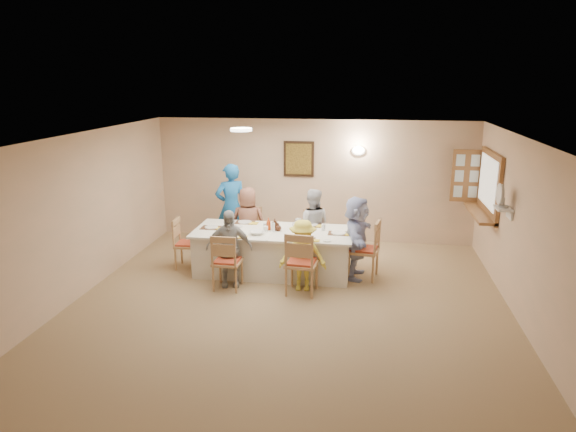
% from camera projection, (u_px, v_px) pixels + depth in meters
% --- Properties ---
extents(ground, '(7.00, 7.00, 0.00)m').
position_uv_depth(ground, '(287.00, 310.00, 7.53)').
color(ground, '#91785A').
extents(room_walls, '(7.00, 7.00, 7.00)m').
position_uv_depth(room_walls, '(287.00, 210.00, 7.13)').
color(room_walls, '#C5A88B').
rests_on(room_walls, ground).
extents(wall_picture, '(0.62, 0.05, 0.72)m').
position_uv_depth(wall_picture, '(299.00, 159.00, 10.43)').
color(wall_picture, black).
rests_on(wall_picture, room_walls).
extents(wall_sconce, '(0.26, 0.09, 0.18)m').
position_uv_depth(wall_sconce, '(358.00, 151.00, 10.18)').
color(wall_sconce, white).
rests_on(wall_sconce, room_walls).
extents(ceiling_light, '(0.36, 0.36, 0.05)m').
position_uv_depth(ceiling_light, '(241.00, 130.00, 8.47)').
color(ceiling_light, white).
rests_on(ceiling_light, room_walls).
extents(serving_hatch, '(0.06, 1.50, 1.15)m').
position_uv_depth(serving_hatch, '(490.00, 184.00, 8.95)').
color(serving_hatch, brown).
rests_on(serving_hatch, room_walls).
extents(hatch_sill, '(0.30, 1.50, 0.05)m').
position_uv_depth(hatch_sill, '(479.00, 213.00, 9.10)').
color(hatch_sill, brown).
rests_on(hatch_sill, room_walls).
extents(shutter_door, '(0.55, 0.04, 1.00)m').
position_uv_depth(shutter_door, '(466.00, 176.00, 9.71)').
color(shutter_door, brown).
rests_on(shutter_door, room_walls).
extents(fan_shelf, '(0.22, 0.36, 0.03)m').
position_uv_depth(fan_shelf, '(503.00, 208.00, 7.70)').
color(fan_shelf, white).
rests_on(fan_shelf, room_walls).
extents(desk_fan, '(0.30, 0.30, 0.28)m').
position_uv_depth(desk_fan, '(502.00, 199.00, 7.67)').
color(desk_fan, '#A5A5A8').
rests_on(desk_fan, fan_shelf).
extents(dining_table, '(2.72, 1.15, 0.76)m').
position_uv_depth(dining_table, '(273.00, 252.00, 8.90)').
color(dining_table, white).
rests_on(dining_table, ground).
extents(chair_back_left, '(0.46, 0.46, 0.93)m').
position_uv_depth(chair_back_left, '(250.00, 232.00, 9.73)').
color(chair_back_left, tan).
rests_on(chair_back_left, ground).
extents(chair_back_right, '(0.46, 0.46, 0.92)m').
position_uv_depth(chair_back_right, '(313.00, 235.00, 9.55)').
color(chair_back_right, tan).
rests_on(chair_back_right, ground).
extents(chair_front_left, '(0.46, 0.46, 0.94)m').
position_uv_depth(chair_front_left, '(227.00, 261.00, 8.20)').
color(chair_front_left, tan).
rests_on(chair_front_left, ground).
extents(chair_front_right, '(0.53, 0.53, 1.03)m').
position_uv_depth(chair_front_right, '(302.00, 262.00, 8.01)').
color(chair_front_right, tan).
rests_on(chair_front_right, ground).
extents(chair_left_end, '(0.46, 0.46, 0.91)m').
position_uv_depth(chair_left_end, '(188.00, 243.00, 9.11)').
color(chair_left_end, tan).
rests_on(chair_left_end, ground).
extents(chair_right_end, '(0.57, 0.57, 1.02)m').
position_uv_depth(chair_right_end, '(364.00, 249.00, 8.64)').
color(chair_right_end, tan).
rests_on(chair_right_end, ground).
extents(diner_back_left, '(0.75, 0.56, 1.36)m').
position_uv_depth(diner_back_left, '(248.00, 223.00, 9.56)').
color(diner_back_left, brown).
rests_on(diner_back_left, ground).
extents(diner_back_right, '(0.68, 0.53, 1.37)m').
position_uv_depth(diner_back_right, '(312.00, 225.00, 9.38)').
color(diner_back_right, '#B9B8C3').
rests_on(diner_back_right, ground).
extents(diner_front_left, '(0.87, 0.60, 1.27)m').
position_uv_depth(diner_front_left, '(229.00, 248.00, 8.27)').
color(diner_front_left, '#A3A3A3').
rests_on(diner_front_left, ground).
extents(diner_front_right, '(0.80, 0.52, 1.16)m').
position_uv_depth(diner_front_right, '(303.00, 255.00, 8.11)').
color(diner_front_right, yellow).
rests_on(diner_front_right, ground).
extents(diner_right_end, '(1.36, 0.57, 1.41)m').
position_uv_depth(diner_right_end, '(356.00, 237.00, 8.60)').
color(diner_right_end, '#B5BFEC').
rests_on(diner_right_end, ground).
extents(caregiver, '(0.99, 0.96, 1.71)m').
position_uv_depth(caregiver, '(231.00, 207.00, 10.03)').
color(caregiver, '#1C67B3').
rests_on(caregiver, ground).
extents(placemat_fl, '(0.36, 0.27, 0.01)m').
position_uv_depth(placemat_fl, '(233.00, 236.00, 8.49)').
color(placemat_fl, '#472B19').
rests_on(placemat_fl, dining_table).
extents(plate_fl, '(0.25, 0.25, 0.02)m').
position_uv_depth(plate_fl, '(233.00, 235.00, 8.49)').
color(plate_fl, white).
rests_on(plate_fl, dining_table).
extents(napkin_fl, '(0.14, 0.14, 0.01)m').
position_uv_depth(napkin_fl, '(243.00, 237.00, 8.41)').
color(napkin_fl, gold).
rests_on(napkin_fl, dining_table).
extents(placemat_fr, '(0.33, 0.24, 0.01)m').
position_uv_depth(placemat_fr, '(305.00, 239.00, 8.31)').
color(placemat_fr, '#472B19').
rests_on(placemat_fr, dining_table).
extents(plate_fr, '(0.25, 0.25, 0.02)m').
position_uv_depth(plate_fr, '(305.00, 239.00, 8.31)').
color(plate_fr, white).
rests_on(plate_fr, dining_table).
extents(napkin_fr, '(0.13, 0.13, 0.01)m').
position_uv_depth(napkin_fr, '(316.00, 241.00, 8.23)').
color(napkin_fr, gold).
rests_on(napkin_fr, dining_table).
extents(placemat_bl, '(0.34, 0.25, 0.01)m').
position_uv_depth(placemat_bl, '(245.00, 222.00, 9.29)').
color(placemat_bl, '#472B19').
rests_on(placemat_bl, dining_table).
extents(plate_bl, '(0.25, 0.25, 0.02)m').
position_uv_depth(plate_bl, '(245.00, 222.00, 9.29)').
color(plate_bl, white).
rests_on(plate_bl, dining_table).
extents(napkin_bl, '(0.15, 0.15, 0.01)m').
position_uv_depth(napkin_bl, '(254.00, 223.00, 9.21)').
color(napkin_bl, gold).
rests_on(napkin_bl, dining_table).
extents(placemat_br, '(0.38, 0.28, 0.01)m').
position_uv_depth(placemat_br, '(311.00, 225.00, 9.11)').
color(placemat_br, '#472B19').
rests_on(placemat_br, dining_table).
extents(plate_br, '(0.24, 0.24, 0.02)m').
position_uv_depth(plate_br, '(311.00, 225.00, 9.11)').
color(plate_br, white).
rests_on(plate_br, dining_table).
extents(napkin_br, '(0.15, 0.15, 0.01)m').
position_uv_depth(napkin_br, '(320.00, 226.00, 9.04)').
color(napkin_br, gold).
rests_on(napkin_br, dining_table).
extents(placemat_le, '(0.36, 0.27, 0.01)m').
position_uv_depth(placemat_le, '(211.00, 228.00, 8.96)').
color(placemat_le, '#472B19').
rests_on(placemat_le, dining_table).
extents(plate_le, '(0.23, 0.23, 0.01)m').
position_uv_depth(plate_le, '(211.00, 227.00, 8.96)').
color(plate_le, white).
rests_on(plate_le, dining_table).
extents(napkin_le, '(0.14, 0.14, 0.01)m').
position_uv_depth(napkin_le, '(221.00, 229.00, 8.89)').
color(napkin_le, gold).
rests_on(napkin_le, dining_table).
extents(placemat_re, '(0.35, 0.26, 0.01)m').
position_uv_depth(placemat_re, '(339.00, 233.00, 8.63)').
color(placemat_re, '#472B19').
rests_on(placemat_re, dining_table).
extents(plate_re, '(0.25, 0.25, 0.02)m').
position_uv_depth(plate_re, '(339.00, 233.00, 8.63)').
color(plate_re, white).
rests_on(plate_re, dining_table).
extents(napkin_re, '(0.13, 0.13, 0.01)m').
position_uv_depth(napkin_re, '(349.00, 234.00, 8.56)').
color(napkin_re, gold).
rests_on(napkin_re, dining_table).
extents(teacup_a, '(0.17, 0.17, 0.09)m').
position_uv_depth(teacup_a, '(225.00, 231.00, 8.60)').
color(teacup_a, white).
rests_on(teacup_a, dining_table).
extents(teacup_b, '(0.15, 0.15, 0.09)m').
position_uv_depth(teacup_b, '(299.00, 221.00, 9.22)').
color(teacup_b, white).
rests_on(teacup_b, dining_table).
extents(bowl_a, '(0.35, 0.35, 0.06)m').
position_uv_depth(bowl_a, '(257.00, 232.00, 8.59)').
color(bowl_a, white).
rests_on(bowl_a, dining_table).
extents(bowl_b, '(0.37, 0.37, 0.07)m').
position_uv_depth(bowl_b, '(298.00, 225.00, 9.00)').
color(bowl_b, white).
rests_on(bowl_b, dining_table).
extents(condiment_ketchup, '(0.10, 0.10, 0.22)m').
position_uv_depth(condiment_ketchup, '(269.00, 224.00, 8.82)').
color(condiment_ketchup, '#C34010').
rests_on(condiment_ketchup, dining_table).
extents(condiment_brown, '(0.16, 0.16, 0.20)m').
position_uv_depth(condiment_brown, '(275.00, 224.00, 8.81)').
color(condiment_brown, '#3D1E10').
rests_on(condiment_brown, dining_table).
extents(condiment_malt, '(0.11, 0.11, 0.14)m').
position_uv_depth(condiment_malt, '(278.00, 227.00, 8.77)').
color(condiment_malt, '#3D1E10').
rests_on(condiment_malt, dining_table).
extents(drinking_glass, '(0.07, 0.07, 0.11)m').
position_uv_depth(drinking_glass, '(265.00, 226.00, 8.86)').
color(drinking_glass, silver).
rests_on(drinking_glass, dining_table).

